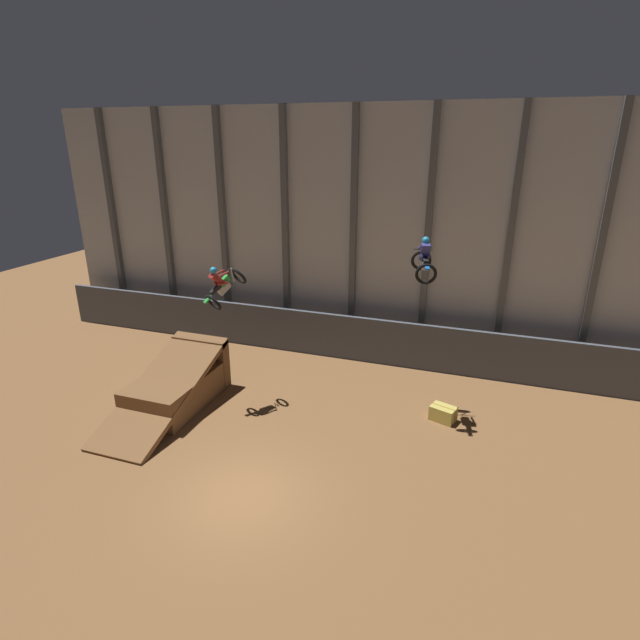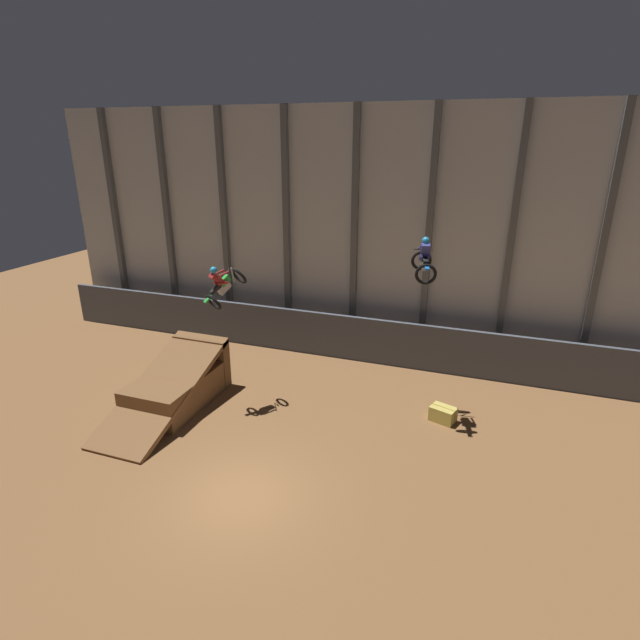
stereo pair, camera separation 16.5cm
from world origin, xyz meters
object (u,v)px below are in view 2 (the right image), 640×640
(dirt_ramp, at_px, (179,384))
(rider_bike_right_air, at_px, (424,261))
(hay_bale_trackside, at_px, (443,414))
(rider_bike_left_air, at_px, (223,285))

(dirt_ramp, xyz_separation_m, rider_bike_right_air, (8.90, 2.29, 5.17))
(hay_bale_trackside, bearing_deg, rider_bike_right_air, 166.54)
(dirt_ramp, height_order, rider_bike_left_air, rider_bike_left_air)
(rider_bike_right_air, distance_m, hay_bale_trackside, 5.76)
(rider_bike_left_air, bearing_deg, dirt_ramp, -133.85)
(dirt_ramp, height_order, hay_bale_trackside, dirt_ramp)
(dirt_ramp, distance_m, rider_bike_left_air, 4.55)
(rider_bike_left_air, xyz_separation_m, rider_bike_right_air, (7.00, 1.60, 1.10))
(dirt_ramp, relative_size, hay_bale_trackside, 5.75)
(rider_bike_right_air, bearing_deg, dirt_ramp, 179.06)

